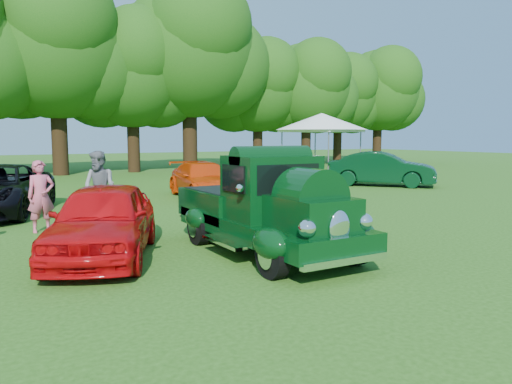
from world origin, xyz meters
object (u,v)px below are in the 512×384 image
back_car_orange (204,180)px  canopy_tent (322,122)px  hero_pickup (265,211)px  red_convertible (104,220)px  spectator_grey (100,187)px  back_car_blue (250,181)px  back_car_green (382,169)px  spectator_pink (41,196)px

back_car_orange → canopy_tent: bearing=27.6°
hero_pickup → red_convertible: (-2.93, 1.16, -0.12)m
back_car_orange → red_convertible: bearing=-119.1°
spectator_grey → canopy_tent: size_ratio=0.34×
red_convertible → back_car_blue: 9.79m
hero_pickup → back_car_green: hero_pickup is taller
back_car_orange → hero_pickup: bearing=-99.9°
red_convertible → spectator_grey: (0.83, 3.93, 0.25)m
back_car_green → spectator_grey: (-13.84, -3.68, 0.17)m
canopy_tent → back_car_blue: bearing=-148.2°
back_car_green → canopy_tent: canopy_tent is taller
hero_pickup → back_car_blue: (4.13, 7.94, -0.21)m
hero_pickup → red_convertible: size_ratio=1.17×
spectator_pink → back_car_blue: bearing=17.4°
back_car_green → red_convertible: bearing=167.5°
hero_pickup → spectator_grey: bearing=112.5°
back_car_blue → spectator_pink: bearing=-147.8°
red_convertible → spectator_pink: (-0.69, 3.40, 0.15)m
red_convertible → canopy_tent: size_ratio=0.74×
spectator_pink → spectator_grey: (1.52, 0.53, 0.10)m
hero_pickup → canopy_tent: bearing=48.5°
red_convertible → spectator_pink: 3.47m
red_convertible → back_car_blue: size_ratio=1.14×
hero_pickup → spectator_grey: size_ratio=2.57×
back_car_orange → spectator_grey: size_ratio=2.36×
back_car_orange → canopy_tent: size_ratio=0.79×
red_convertible → spectator_pink: bearing=125.0°
red_convertible → canopy_tent: canopy_tent is taller
spectator_grey → canopy_tent: bearing=80.4°
red_convertible → hero_pickup: bearing=1.8°
back_car_green → back_car_blue: bearing=146.3°
red_convertible → spectator_grey: spectator_grey is taller
hero_pickup → back_car_green: (11.73, 8.77, -0.05)m
red_convertible → back_car_blue: red_convertible is taller
spectator_pink → red_convertible: bearing=-84.6°
red_convertible → back_car_orange: bearing=77.7°
back_car_green → canopy_tent: size_ratio=0.84×
hero_pickup → back_car_green: 14.65m
back_car_orange → back_car_green: bearing=5.9°
back_car_green → spectator_pink: size_ratio=2.77×
spectator_grey → back_car_blue: bearing=76.6°
spectator_grey → canopy_tent: (12.67, 6.84, 2.06)m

